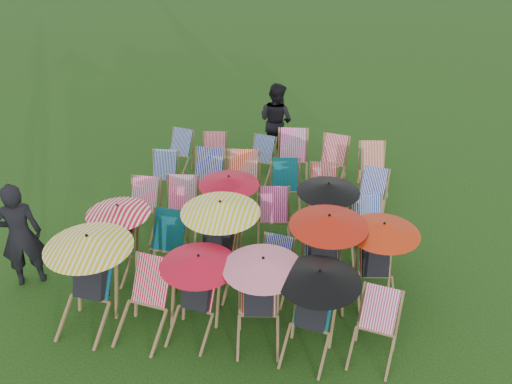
% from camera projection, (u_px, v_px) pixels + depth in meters
% --- Properties ---
extents(ground, '(100.00, 100.00, 0.00)m').
position_uv_depth(ground, '(253.00, 243.00, 9.89)').
color(ground, black).
rests_on(ground, ground).
extents(deckchair_0, '(1.21, 1.28, 1.44)m').
position_uv_depth(deckchair_0, '(87.00, 280.00, 7.89)').
color(deckchair_0, olive).
rests_on(deckchair_0, ground).
extents(deckchair_1, '(0.79, 1.01, 1.00)m').
position_uv_depth(deckchair_1, '(144.00, 303.00, 7.86)').
color(deckchair_1, olive).
rests_on(deckchair_1, ground).
extents(deckchair_2, '(1.05, 1.12, 1.25)m').
position_uv_depth(deckchair_2, '(195.00, 294.00, 7.80)').
color(deckchair_2, olive).
rests_on(deckchair_2, ground).
extents(deckchair_3, '(1.09, 1.18, 1.30)m').
position_uv_depth(deckchair_3, '(260.00, 299.00, 7.67)').
color(deckchair_3, olive).
rests_on(deckchair_3, ground).
extents(deckchair_4, '(1.10, 1.17, 1.30)m').
position_uv_depth(deckchair_4, '(312.00, 311.00, 7.46)').
color(deckchair_4, olive).
rests_on(deckchair_4, ground).
extents(deckchair_5, '(0.73, 0.90, 0.88)m').
position_uv_depth(deckchair_5, '(375.00, 330.00, 7.50)').
color(deckchair_5, olive).
rests_on(deckchair_5, ground).
extents(deckchair_6, '(1.00, 1.06, 1.19)m').
position_uv_depth(deckchair_6, '(116.00, 238.00, 8.97)').
color(deckchair_6, olive).
rests_on(deckchair_6, ground).
extents(deckchair_7, '(0.70, 0.93, 0.97)m').
position_uv_depth(deckchair_7, '(164.00, 249.00, 8.94)').
color(deckchair_7, olive).
rests_on(deckchair_7, ground).
extents(deckchair_8, '(1.20, 1.27, 1.42)m').
position_uv_depth(deckchair_8, '(216.00, 242.00, 8.66)').
color(deckchair_8, olive).
rests_on(deckchair_8, ground).
extents(deckchair_9, '(0.65, 0.83, 0.82)m').
position_uv_depth(deckchair_9, '(273.00, 270.00, 8.62)').
color(deckchair_9, olive).
rests_on(deckchair_9, ground).
extents(deckchair_10, '(1.16, 1.25, 1.37)m').
position_uv_depth(deckchair_10, '(324.00, 256.00, 8.41)').
color(deckchair_10, olive).
rests_on(deckchair_10, ground).
extents(deckchair_11, '(1.07, 1.16, 1.27)m').
position_uv_depth(deckchair_11, '(378.00, 261.00, 8.40)').
color(deckchair_11, olive).
rests_on(deckchair_11, ground).
extents(deckchair_12, '(0.60, 0.84, 0.90)m').
position_uv_depth(deckchair_12, '(141.00, 209.00, 10.00)').
color(deckchair_12, olive).
rests_on(deckchair_12, ground).
extents(deckchair_13, '(0.72, 0.93, 0.94)m').
position_uv_depth(deckchair_13, '(181.00, 210.00, 9.94)').
color(deckchair_13, olive).
rests_on(deckchair_13, ground).
extents(deckchair_14, '(1.02, 1.07, 1.21)m').
position_uv_depth(deckchair_14, '(226.00, 208.00, 9.68)').
color(deckchair_14, olive).
rests_on(deckchair_14, ground).
extents(deckchair_15, '(0.72, 0.91, 0.90)m').
position_uv_depth(deckchair_15, '(274.00, 221.00, 9.69)').
color(deckchair_15, olive).
rests_on(deckchair_15, ground).
extents(deckchair_16, '(1.04, 1.13, 1.23)m').
position_uv_depth(deckchair_16, '(325.00, 216.00, 9.44)').
color(deckchair_16, olive).
rests_on(deckchair_16, ground).
extents(deckchair_17, '(0.73, 0.92, 0.90)m').
position_uv_depth(deckchair_17, '(368.00, 230.00, 9.46)').
color(deckchair_17, olive).
rests_on(deckchair_17, ground).
extents(deckchair_18, '(0.61, 0.82, 0.85)m').
position_uv_depth(deckchair_18, '(163.00, 178.00, 11.00)').
color(deckchair_18, olive).
rests_on(deckchair_18, ground).
extents(deckchair_19, '(0.67, 0.92, 0.99)m').
position_uv_depth(deckchair_19, '(206.00, 181.00, 10.76)').
color(deckchair_19, olive).
rests_on(deckchair_19, ground).
extents(deckchair_20, '(0.77, 1.00, 1.01)m').
position_uv_depth(deckchair_20, '(243.00, 184.00, 10.63)').
color(deckchair_20, olive).
rests_on(deckchair_20, ground).
extents(deckchair_21, '(0.72, 0.92, 0.91)m').
position_uv_depth(deckchair_21, '(285.00, 190.00, 10.56)').
color(deckchair_21, olive).
rests_on(deckchair_21, ground).
extents(deckchair_22, '(0.63, 0.84, 0.86)m').
position_uv_depth(deckchair_22, '(323.00, 192.00, 10.52)').
color(deckchair_22, olive).
rests_on(deckchair_22, ground).
extents(deckchair_23, '(0.69, 0.86, 0.84)m').
position_uv_depth(deckchair_23, '(371.00, 196.00, 10.43)').
color(deckchair_23, olive).
rests_on(deckchair_23, ground).
extents(deckchair_24, '(0.69, 0.86, 0.83)m').
position_uv_depth(deckchair_24, '(177.00, 153.00, 11.90)').
color(deckchair_24, olive).
rests_on(deckchair_24, ground).
extents(deckchair_25, '(0.65, 0.83, 0.82)m').
position_uv_depth(deckchair_25, '(214.00, 157.00, 11.77)').
color(deckchair_25, olive).
rests_on(deckchair_25, ground).
extents(deckchair_26, '(0.67, 0.84, 0.82)m').
position_uv_depth(deckchair_26, '(259.00, 160.00, 11.65)').
color(deckchair_26, olive).
rests_on(deckchair_26, ground).
extents(deckchair_27, '(0.75, 0.98, 1.00)m').
position_uv_depth(deckchair_27, '(293.00, 160.00, 11.49)').
color(deckchair_27, olive).
rests_on(deckchair_27, ground).
extents(deckchair_28, '(0.73, 0.91, 0.90)m').
position_uv_depth(deckchair_28, '(331.00, 162.00, 11.50)').
color(deckchair_28, olive).
rests_on(deckchair_28, ground).
extents(deckchair_29, '(0.68, 0.87, 0.86)m').
position_uv_depth(deckchair_29, '(373.00, 168.00, 11.31)').
color(deckchair_29, olive).
rests_on(deckchair_29, ground).
extents(person_left, '(0.77, 0.68, 1.77)m').
position_uv_depth(person_left, '(20.00, 235.00, 8.59)').
color(person_left, black).
rests_on(person_left, ground).
extents(person_rear, '(1.03, 0.96, 1.68)m').
position_uv_depth(person_rear, '(276.00, 121.00, 12.29)').
color(person_rear, black).
rests_on(person_rear, ground).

